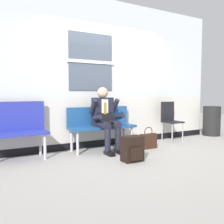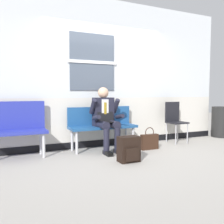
{
  "view_description": "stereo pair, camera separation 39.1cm",
  "coord_description": "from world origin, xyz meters",
  "px_view_note": "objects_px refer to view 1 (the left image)",
  "views": [
    {
      "loc": [
        -2.46,
        -3.88,
        1.11
      ],
      "look_at": [
        -0.09,
        0.21,
        0.75
      ],
      "focal_mm": 40.19,
      "sensor_mm": 36.0,
      "label": 1
    },
    {
      "loc": [
        -2.11,
        -4.06,
        1.11
      ],
      "look_at": [
        -0.09,
        0.21,
        0.75
      ],
      "focal_mm": 40.19,
      "sensor_mm": 36.0,
      "label": 2
    }
  ],
  "objects_px": {
    "bench_with_person": "(101,124)",
    "folding_chair": "(170,118)",
    "person_seated": "(106,117)",
    "backpack": "(133,149)",
    "handbag": "(148,141)",
    "bench_empty": "(14,127)",
    "trash_bin": "(212,121)"
  },
  "relations": [
    {
      "from": "person_seated",
      "to": "bench_with_person",
      "type": "bearing_deg",
      "value": 90.0
    },
    {
      "from": "person_seated",
      "to": "backpack",
      "type": "height_order",
      "value": "person_seated"
    },
    {
      "from": "person_seated",
      "to": "folding_chair",
      "type": "xyz_separation_m",
      "value": [
        1.74,
        0.11,
        -0.1
      ]
    },
    {
      "from": "bench_empty",
      "to": "trash_bin",
      "type": "xyz_separation_m",
      "value": [
        4.88,
        -0.03,
        -0.16
      ]
    },
    {
      "from": "bench_empty",
      "to": "backpack",
      "type": "relative_size",
      "value": 2.57
    },
    {
      "from": "bench_empty",
      "to": "handbag",
      "type": "height_order",
      "value": "bench_empty"
    },
    {
      "from": "person_seated",
      "to": "handbag",
      "type": "xyz_separation_m",
      "value": [
        0.82,
        -0.26,
        -0.49
      ]
    },
    {
      "from": "person_seated",
      "to": "backpack",
      "type": "xyz_separation_m",
      "value": [
        0.02,
        -0.87,
        -0.44
      ]
    },
    {
      "from": "bench_empty",
      "to": "backpack",
      "type": "xyz_separation_m",
      "value": [
        1.64,
        -1.07,
        -0.34
      ]
    },
    {
      "from": "backpack",
      "to": "handbag",
      "type": "bearing_deg",
      "value": 37.11
    },
    {
      "from": "bench_empty",
      "to": "trash_bin",
      "type": "distance_m",
      "value": 4.88
    },
    {
      "from": "bench_with_person",
      "to": "folding_chair",
      "type": "height_order",
      "value": "folding_chair"
    },
    {
      "from": "bench_empty",
      "to": "backpack",
      "type": "distance_m",
      "value": 1.99
    },
    {
      "from": "bench_empty",
      "to": "person_seated",
      "type": "bearing_deg",
      "value": -7.17
    },
    {
      "from": "bench_with_person",
      "to": "bench_empty",
      "type": "bearing_deg",
      "value": 179.58
    },
    {
      "from": "folding_chair",
      "to": "trash_bin",
      "type": "bearing_deg",
      "value": 2.45
    },
    {
      "from": "person_seated",
      "to": "handbag",
      "type": "height_order",
      "value": "person_seated"
    },
    {
      "from": "folding_chair",
      "to": "handbag",
      "type": "bearing_deg",
      "value": -158.01
    },
    {
      "from": "bench_with_person",
      "to": "folding_chair",
      "type": "xyz_separation_m",
      "value": [
        1.74,
        -0.08,
        0.04
      ]
    },
    {
      "from": "person_seated",
      "to": "folding_chair",
      "type": "bearing_deg",
      "value": 3.61
    },
    {
      "from": "handbag",
      "to": "folding_chair",
      "type": "xyz_separation_m",
      "value": [
        0.92,
        0.37,
        0.39
      ]
    },
    {
      "from": "handbag",
      "to": "trash_bin",
      "type": "xyz_separation_m",
      "value": [
        2.43,
        0.43,
        0.22
      ]
    },
    {
      "from": "backpack",
      "to": "handbag",
      "type": "relative_size",
      "value": 0.94
    },
    {
      "from": "bench_with_person",
      "to": "backpack",
      "type": "height_order",
      "value": "bench_with_person"
    },
    {
      "from": "person_seated",
      "to": "handbag",
      "type": "distance_m",
      "value": 0.99
    },
    {
      "from": "bench_with_person",
      "to": "handbag",
      "type": "xyz_separation_m",
      "value": [
        0.82,
        -0.45,
        -0.34
      ]
    },
    {
      "from": "bench_with_person",
      "to": "handbag",
      "type": "height_order",
      "value": "bench_with_person"
    },
    {
      "from": "bench_with_person",
      "to": "trash_bin",
      "type": "bearing_deg",
      "value": -0.31
    },
    {
      "from": "folding_chair",
      "to": "trash_bin",
      "type": "xyz_separation_m",
      "value": [
        1.52,
        0.06,
        -0.16
      ]
    },
    {
      "from": "person_seated",
      "to": "backpack",
      "type": "distance_m",
      "value": 0.97
    },
    {
      "from": "backpack",
      "to": "folding_chair",
      "type": "height_order",
      "value": "folding_chair"
    },
    {
      "from": "bench_with_person",
      "to": "handbag",
      "type": "bearing_deg",
      "value": -28.75
    }
  ]
}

